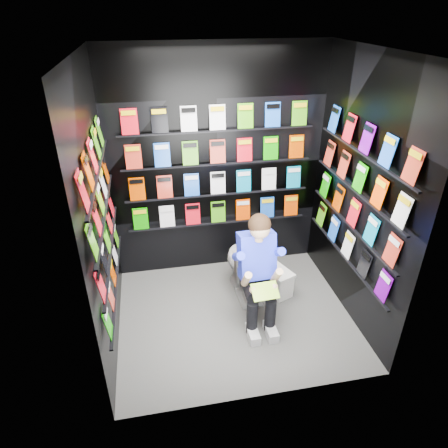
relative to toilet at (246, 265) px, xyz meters
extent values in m
plane|color=#555553|center=(-0.20, -0.38, -0.37)|extent=(2.40, 2.40, 0.00)
plane|color=white|center=(-0.20, -0.38, 2.23)|extent=(2.40, 2.40, 0.00)
cube|color=black|center=(-0.20, 0.62, 0.93)|extent=(2.40, 0.04, 2.60)
cube|color=black|center=(-0.20, -1.38, 0.93)|extent=(2.40, 0.04, 2.60)
cube|color=black|center=(-1.40, -0.38, 0.93)|extent=(0.04, 2.00, 2.60)
cube|color=black|center=(1.00, -0.38, 0.93)|extent=(0.04, 2.00, 2.60)
imported|color=white|center=(0.00, 0.00, 0.00)|extent=(0.46, 0.77, 0.73)
cube|color=silver|center=(0.35, -0.06, -0.23)|extent=(0.33, 0.42, 0.28)
cube|color=silver|center=(0.35, -0.06, -0.08)|extent=(0.35, 0.44, 0.03)
cube|color=green|center=(0.00, -0.73, 0.21)|extent=(0.26, 0.16, 0.11)
camera|label=1|loc=(-0.92, -3.51, 2.55)|focal=32.00mm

